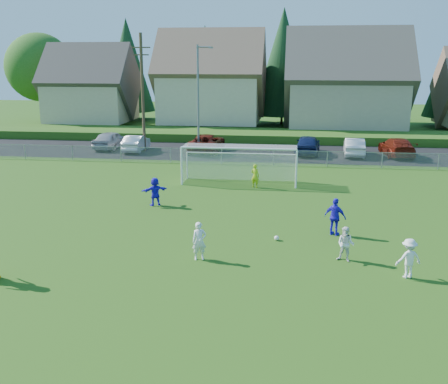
{
  "coord_description": "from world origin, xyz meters",
  "views": [
    {
      "loc": [
        3.27,
        -17.28,
        7.93
      ],
      "look_at": [
        0.0,
        8.0,
        1.4
      ],
      "focal_mm": 42.0,
      "sensor_mm": 36.0,
      "label": 1
    }
  ],
  "objects": [
    {
      "name": "ground",
      "position": [
        0.0,
        0.0,
        0.0
      ],
      "size": [
        160.0,
        160.0,
        0.0
      ],
      "primitive_type": "plane",
      "color": "#193D0C",
      "rests_on": "ground"
    },
    {
      "name": "asphalt_lot",
      "position": [
        0.0,
        27.5,
        0.01
      ],
      "size": [
        60.0,
        60.0,
        0.0
      ],
      "primitive_type": "plane",
      "color": "black",
      "rests_on": "ground"
    },
    {
      "name": "grass_embankment",
      "position": [
        0.0,
        35.0,
        0.4
      ],
      "size": [
        70.0,
        6.0,
        0.8
      ],
      "primitive_type": "cube",
      "color": "#1E420F",
      "rests_on": "ground"
    },
    {
      "name": "soccer_ball",
      "position": [
        2.76,
        5.04,
        0.11
      ],
      "size": [
        0.22,
        0.22,
        0.22
      ],
      "primitive_type": "sphere",
      "color": "white",
      "rests_on": "ground"
    },
    {
      "name": "player_white_a",
      "position": [
        -0.27,
        2.35,
        0.78
      ],
      "size": [
        0.66,
        0.54,
        1.57
      ],
      "primitive_type": "imported",
      "rotation": [
        0.0,
        0.0,
        0.34
      ],
      "color": "white",
      "rests_on": "ground"
    },
    {
      "name": "player_white_b",
      "position": [
        5.57,
        2.91,
        0.72
      ],
      "size": [
        0.84,
        0.75,
        1.43
      ],
      "primitive_type": "imported",
      "rotation": [
        0.0,
        0.0,
        -0.36
      ],
      "color": "white",
      "rests_on": "ground"
    },
    {
      "name": "player_white_c",
      "position": [
        7.72,
        1.56,
        0.76
      ],
      "size": [
        1.1,
        0.83,
        1.51
      ],
      "primitive_type": "imported",
      "rotation": [
        0.0,
        0.0,
        3.44
      ],
      "color": "white",
      "rests_on": "ground"
    },
    {
      "name": "player_blue_a",
      "position": [
        5.39,
        6.13,
        0.87
      ],
      "size": [
        1.11,
        0.84,
        1.75
      ],
      "primitive_type": "imported",
      "rotation": [
        0.0,
        0.0,
        2.67
      ],
      "color": "#2416D0",
      "rests_on": "ground"
    },
    {
      "name": "player_blue_b",
      "position": [
        -4.1,
        9.99,
        0.79
      ],
      "size": [
        1.49,
        1.18,
        1.58
      ],
      "primitive_type": "imported",
      "rotation": [
        0.0,
        0.0,
        3.71
      ],
      "color": "#2416D0",
      "rests_on": "ground"
    },
    {
      "name": "goalkeeper",
      "position": [
        1.09,
        14.86,
        0.75
      ],
      "size": [
        0.64,
        0.54,
        1.5
      ],
      "primitive_type": "imported",
      "rotation": [
        0.0,
        0.0,
        2.75
      ],
      "color": "#BEDA19",
      "rests_on": "ground"
    },
    {
      "name": "car_a",
      "position": [
        -12.82,
        27.78,
        0.8
      ],
      "size": [
        2.46,
        4.88,
        1.59
      ],
      "primitive_type": "imported",
      "rotation": [
        0.0,
        0.0,
        3.01
      ],
      "color": "#989A9F",
      "rests_on": "ground"
    },
    {
      "name": "car_b",
      "position": [
        -10.21,
        26.79,
        0.71
      ],
      "size": [
        1.53,
        4.31,
        1.42
      ],
      "primitive_type": "imported",
      "rotation": [
        0.0,
        0.0,
        3.15
      ],
      "color": "silver",
      "rests_on": "ground"
    },
    {
      "name": "car_c",
      "position": [
        -4.03,
        27.27,
        0.78
      ],
      "size": [
        2.75,
        5.68,
        1.56
      ],
      "primitive_type": "imported",
      "rotation": [
        0.0,
        0.0,
        3.11
      ],
      "color": "#5F150A",
      "rests_on": "ground"
    },
    {
      "name": "car_e",
      "position": [
        4.67,
        27.27,
        0.82
      ],
      "size": [
        2.33,
        4.97,
        1.65
      ],
      "primitive_type": "imported",
      "rotation": [
        0.0,
        0.0,
        3.06
      ],
      "color": "#141E46",
      "rests_on": "ground"
    },
    {
      "name": "car_f",
      "position": [
        8.51,
        27.06,
        0.74
      ],
      "size": [
        1.84,
        4.6,
        1.49
      ],
      "primitive_type": "imported",
      "rotation": [
        0.0,
        0.0,
        3.08
      ],
      "color": "silver",
      "rests_on": "ground"
    },
    {
      "name": "car_g",
      "position": [
        12.02,
        27.32,
        0.76
      ],
      "size": [
        2.48,
        5.38,
        1.52
      ],
      "primitive_type": "imported",
      "rotation": [
        0.0,
        0.0,
        3.21
      ],
      "color": "#63170B",
      "rests_on": "ground"
    },
    {
      "name": "soccer_goal",
      "position": [
        0.0,
        16.05,
        1.63
      ],
      "size": [
        7.42,
        1.9,
        2.5
      ],
      "color": "white",
      "rests_on": "ground"
    },
    {
      "name": "chainlink_fence",
      "position": [
        0.0,
        22.0,
        0.63
      ],
      "size": [
        52.06,
        0.06,
        1.2
      ],
      "color": "gray",
      "rests_on": "ground"
    },
    {
      "name": "streetlight",
      "position": [
        -4.45,
        26.0,
        4.84
      ],
      "size": [
        1.38,
        0.18,
        9.0
      ],
      "color": "slate",
      "rests_on": "ground"
    },
    {
      "name": "utility_pole",
      "position": [
        -9.5,
        27.0,
        5.15
      ],
      "size": [
        1.6,
        0.26,
        10.0
      ],
      "color": "#473321",
      "rests_on": "ground"
    },
    {
      "name": "houses_row",
      "position": [
        1.97,
        42.46,
        7.33
      ],
      "size": [
        53.9,
        11.45,
        13.27
      ],
      "color": "tan",
      "rests_on": "ground"
    },
    {
      "name": "tree_row",
      "position": [
        1.04,
        48.74,
        6.91
      ],
      "size": [
        65.98,
        12.36,
        13.8
      ],
      "color": "#382616",
      "rests_on": "ground"
    }
  ]
}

